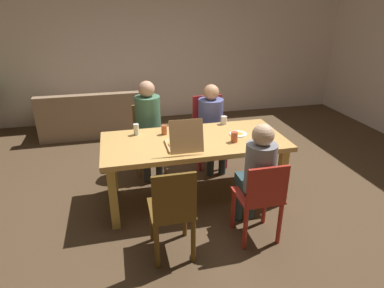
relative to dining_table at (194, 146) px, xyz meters
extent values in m
plane|color=#4F3A26|center=(0.00, 0.00, -0.68)|extent=(20.00, 20.00, 0.00)
cube|color=silver|center=(0.00, 3.20, 0.67)|extent=(7.86, 0.12, 2.71)
cube|color=tan|center=(0.00, 0.00, 0.06)|extent=(2.09, 0.95, 0.05)
cube|color=gold|center=(-0.95, -0.38, -0.32)|extent=(0.09, 0.09, 0.72)
cube|color=gold|center=(0.95, -0.38, -0.32)|extent=(0.09, 0.09, 0.72)
cube|color=gold|center=(-0.95, 0.38, -0.32)|extent=(0.09, 0.09, 0.72)
cube|color=gold|center=(0.95, 0.38, -0.32)|extent=(0.09, 0.09, 0.72)
cylinder|color=#A8281D|center=(0.26, -0.67, -0.45)|extent=(0.04, 0.04, 0.47)
cylinder|color=#A8281D|center=(0.62, -0.67, -0.45)|extent=(0.04, 0.04, 0.47)
cylinder|color=#A8281D|center=(0.26, -1.01, -0.45)|extent=(0.04, 0.04, 0.47)
cylinder|color=#A8281D|center=(0.62, -1.01, -0.45)|extent=(0.04, 0.04, 0.47)
cube|color=#A8281D|center=(0.44, -0.84, -0.21)|extent=(0.42, 0.40, 0.02)
cube|color=#A8281D|center=(0.44, -1.02, 0.00)|extent=(0.40, 0.03, 0.39)
cylinder|color=#2C4448|center=(0.37, -0.55, -0.44)|extent=(0.10, 0.10, 0.49)
cylinder|color=#2C4448|center=(0.51, -0.55, -0.44)|extent=(0.10, 0.10, 0.49)
cube|color=#2C4448|center=(0.44, -0.68, -0.15)|extent=(0.26, 0.31, 0.11)
cylinder|color=gray|center=(0.44, -0.84, 0.10)|extent=(0.29, 0.29, 0.49)
sphere|color=#DBAE87|center=(0.44, -0.84, 0.43)|extent=(0.20, 0.20, 0.20)
cylinder|color=olive|center=(-0.25, 0.68, -0.45)|extent=(0.04, 0.04, 0.47)
cylinder|color=olive|center=(-0.61, 0.68, -0.45)|extent=(0.04, 0.04, 0.47)
cylinder|color=olive|center=(-0.25, 1.02, -0.45)|extent=(0.04, 0.04, 0.47)
cylinder|color=olive|center=(-0.61, 1.02, -0.45)|extent=(0.04, 0.04, 0.47)
cube|color=olive|center=(-0.43, 0.85, -0.21)|extent=(0.41, 0.39, 0.02)
cube|color=olive|center=(-0.43, 1.03, 0.02)|extent=(0.39, 0.03, 0.43)
cylinder|color=#373939|center=(-0.35, 0.53, -0.44)|extent=(0.10, 0.10, 0.49)
cylinder|color=#373939|center=(-0.51, 0.53, -0.44)|extent=(0.10, 0.10, 0.49)
cube|color=#373939|center=(-0.43, 0.68, -0.15)|extent=(0.30, 0.34, 0.11)
cylinder|color=#457355|center=(-0.43, 0.85, 0.12)|extent=(0.34, 0.34, 0.54)
sphere|color=tan|center=(-0.43, 0.85, 0.49)|extent=(0.22, 0.22, 0.22)
cylinder|color=red|center=(0.63, 0.64, -0.45)|extent=(0.04, 0.04, 0.47)
cylinder|color=red|center=(0.24, 0.64, -0.45)|extent=(0.04, 0.04, 0.47)
cylinder|color=red|center=(0.63, 0.98, -0.45)|extent=(0.04, 0.04, 0.47)
cylinder|color=red|center=(0.24, 0.98, -0.45)|extent=(0.04, 0.04, 0.47)
cube|color=red|center=(0.44, 0.81, -0.21)|extent=(0.45, 0.41, 0.02)
cube|color=red|center=(0.44, 1.00, 0.06)|extent=(0.43, 0.03, 0.51)
cylinder|color=#2C363B|center=(0.52, 0.49, -0.44)|extent=(0.10, 0.10, 0.49)
cylinder|color=#2C363B|center=(0.35, 0.49, -0.44)|extent=(0.10, 0.10, 0.49)
cube|color=#2C363B|center=(0.44, 0.64, -0.15)|extent=(0.31, 0.34, 0.11)
cylinder|color=#555A96|center=(0.44, 0.81, 0.08)|extent=(0.35, 0.35, 0.45)
sphere|color=tan|center=(0.44, 0.81, 0.41)|extent=(0.22, 0.22, 0.22)
cylinder|color=brown|center=(-0.60, -0.68, -0.45)|extent=(0.05, 0.05, 0.47)
cylinder|color=brown|center=(-0.26, -0.68, -0.45)|extent=(0.05, 0.05, 0.47)
cylinder|color=brown|center=(-0.60, -1.06, -0.45)|extent=(0.05, 0.05, 0.47)
cylinder|color=brown|center=(-0.26, -1.06, -0.45)|extent=(0.05, 0.05, 0.47)
cube|color=brown|center=(-0.43, -0.87, -0.21)|extent=(0.40, 0.44, 0.02)
cube|color=brown|center=(-0.43, -1.07, 0.03)|extent=(0.38, 0.03, 0.46)
cube|color=tan|center=(-0.17, -0.15, 0.10)|extent=(0.35, 0.35, 0.03)
cylinder|color=gold|center=(-0.17, -0.15, 0.12)|extent=(0.31, 0.31, 0.01)
cube|color=tan|center=(-0.17, -0.37, 0.29)|extent=(0.35, 0.09, 0.34)
cylinder|color=white|center=(0.55, 0.02, 0.10)|extent=(0.21, 0.21, 0.01)
cone|color=gold|center=(0.55, 0.02, 0.11)|extent=(0.11, 0.11, 0.02)
cylinder|color=white|center=(-0.08, 0.26, 0.10)|extent=(0.24, 0.24, 0.01)
cylinder|color=white|center=(0.71, -0.26, 0.10)|extent=(0.24, 0.24, 0.01)
cone|color=#CB8538|center=(0.71, -0.26, 0.11)|extent=(0.14, 0.14, 0.02)
cylinder|color=silver|center=(0.49, 0.40, 0.14)|extent=(0.08, 0.08, 0.10)
cylinder|color=#B94C2D|center=(0.42, -0.18, 0.15)|extent=(0.08, 0.08, 0.12)
cylinder|color=#B05330|center=(-0.31, 0.23, 0.15)|extent=(0.07, 0.07, 0.11)
cylinder|color=silver|center=(-0.63, 0.29, 0.16)|extent=(0.06, 0.06, 0.13)
cube|color=#927558|center=(-1.23, 2.56, -0.49)|extent=(1.83, 0.83, 0.39)
cube|color=#927558|center=(-1.23, 2.23, -0.09)|extent=(1.83, 0.16, 0.41)
cube|color=#927558|center=(-2.05, 2.56, -0.21)|extent=(0.20, 0.78, 0.18)
cube|color=#927558|center=(-0.42, 2.56, -0.21)|extent=(0.20, 0.78, 0.18)
camera|label=1|loc=(-0.83, -3.36, 1.55)|focal=30.73mm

